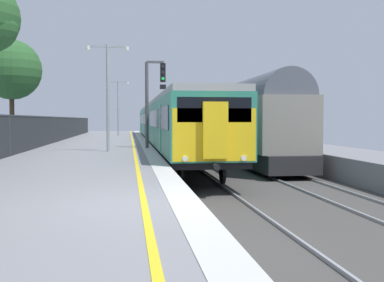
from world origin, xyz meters
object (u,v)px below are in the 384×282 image
freight_train_adjacent_track (193,119)px  platform_lamp_mid (108,88)px  signal_gantry (152,93)px  background_tree_centre (11,71)px  platform_lamp_far (118,103)px  commuter_train_at_platform (165,123)px

freight_train_adjacent_track → platform_lamp_mid: bearing=-106.1°
signal_gantry → background_tree_centre: bearing=140.3°
platform_lamp_far → background_tree_centre: (-6.67, -12.62, 1.63)m
commuter_train_at_platform → platform_lamp_mid: bearing=-106.3°
signal_gantry → background_tree_centre: (-8.88, 7.38, 1.80)m
commuter_train_at_platform → background_tree_centre: bearing=-165.6°
commuter_train_at_platform → background_tree_centre: size_ratio=6.15×
freight_train_adjacent_track → background_tree_centre: background_tree_centre is taller
freight_train_adjacent_track → signal_gantry: 24.67m
signal_gantry → platform_lamp_mid: size_ratio=0.92×
commuter_train_at_platform → signal_gantry: size_ratio=9.00×
freight_train_adjacent_track → platform_lamp_far: bearing=-152.3°
freight_train_adjacent_track → platform_lamp_mid: size_ratio=12.28×
commuter_train_at_platform → background_tree_centre: background_tree_centre is taller
platform_lamp_far → background_tree_centre: bearing=-117.8°
freight_train_adjacent_track → platform_lamp_far: (-7.68, -4.02, 1.51)m
signal_gantry → platform_lamp_far: (-2.22, 20.00, 0.17)m
freight_train_adjacent_track → platform_lamp_mid: (-7.68, -26.55, 1.46)m
freight_train_adjacent_track → signal_gantry: bearing=-102.8°
signal_gantry → background_tree_centre: background_tree_centre is taller
freight_train_adjacent_track → background_tree_centre: bearing=-130.8°
commuter_train_at_platform → freight_train_adjacent_track: bearing=74.0°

